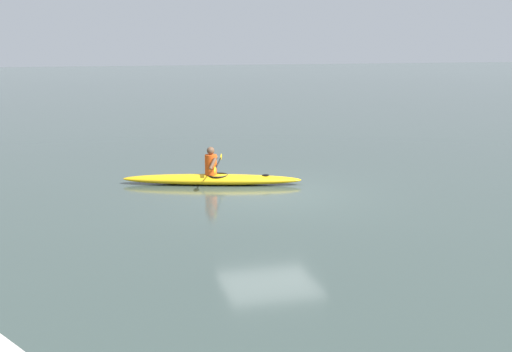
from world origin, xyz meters
name	(u,v)px	position (x,y,z in m)	size (l,w,h in m)	color
ground_plane	(270,193)	(0.00, 0.00, 0.00)	(160.00, 160.00, 0.00)	#384742
kayak	(212,179)	(1.24, -1.44, 0.14)	(4.90, 2.01, 0.28)	#EAB214
kayaker	(212,163)	(1.24, -1.44, 0.61)	(0.70, 2.25, 0.76)	#E04C14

